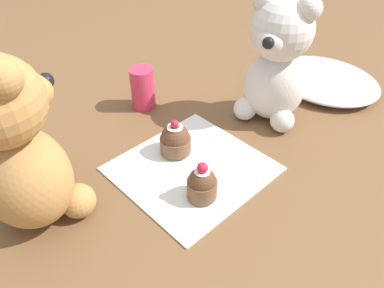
{
  "coord_description": "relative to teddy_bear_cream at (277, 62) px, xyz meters",
  "views": [
    {
      "loc": [
        0.34,
        -0.32,
        0.44
      ],
      "look_at": [
        0.0,
        0.0,
        0.06
      ],
      "focal_mm": 35.0,
      "sensor_mm": 36.0,
      "label": 1
    }
  ],
  "objects": [
    {
      "name": "tulle_cloth",
      "position": [
        0.01,
        0.19,
        -0.1
      ],
      "size": [
        0.25,
        0.21,
        0.03
      ],
      "primitive_type": "ellipsoid",
      "color": "silver",
      "rests_on": "ground_plane"
    },
    {
      "name": "ground_plane",
      "position": [
        0.01,
        -0.22,
        -0.12
      ],
      "size": [
        4.0,
        4.0,
        0.0
      ],
      "primitive_type": "plane",
      "color": "brown"
    },
    {
      "name": "teddy_bear_tan",
      "position": [
        -0.08,
        -0.45,
        0.0
      ],
      "size": [
        0.15,
        0.14,
        0.27
      ],
      "rotation": [
        0.0,
        0.0,
        3.25
      ],
      "color": "#B78447",
      "rests_on": "ground_plane"
    },
    {
      "name": "juice_glass",
      "position": [
        -0.2,
        -0.16,
        -0.08
      ],
      "size": [
        0.05,
        0.05,
        0.09
      ],
      "primitive_type": "cylinder",
      "color": "#DB3356",
      "rests_on": "ground_plane"
    },
    {
      "name": "teddy_bear_cream",
      "position": [
        0.0,
        0.0,
        0.0
      ],
      "size": [
        0.14,
        0.14,
        0.25
      ],
      "rotation": [
        0.0,
        0.0,
        0.26
      ],
      "color": "silver",
      "rests_on": "ground_plane"
    },
    {
      "name": "cupcake_near_cream_bear",
      "position": [
        -0.04,
        -0.22,
        -0.09
      ],
      "size": [
        0.06,
        0.06,
        0.07
      ],
      "color": "brown",
      "rests_on": "knitted_placemat"
    },
    {
      "name": "cupcake_near_tan_bear",
      "position": [
        0.07,
        -0.26,
        -0.09
      ],
      "size": [
        0.05,
        0.05,
        0.07
      ],
      "color": "brown",
      "rests_on": "knitted_placemat"
    },
    {
      "name": "knitted_placemat",
      "position": [
        0.01,
        -0.22,
        -0.12
      ],
      "size": [
        0.23,
        0.24,
        0.01
      ],
      "primitive_type": "cube",
      "color": "silver",
      "rests_on": "ground_plane"
    }
  ]
}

